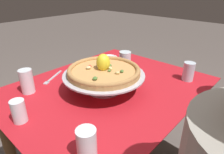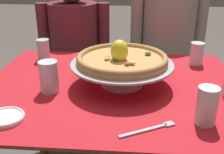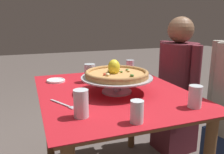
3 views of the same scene
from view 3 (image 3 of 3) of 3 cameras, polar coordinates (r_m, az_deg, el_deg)
name	(u,v)px [view 3 (image 3 of 3)]	position (r m, az deg, el deg)	size (l,w,h in m)	color
dining_table	(112,107)	(1.53, 0.03, -7.34)	(1.12, 0.90, 0.73)	brown
pizza_stand	(117,80)	(1.44, 1.17, -0.85)	(0.44, 0.44, 0.10)	#B7B7C1
pizza	(117,73)	(1.43, 1.12, 0.92)	(0.39, 0.39, 0.10)	tan
water_glass_back_left	(130,68)	(1.95, 4.37, 2.24)	(0.07, 0.07, 0.11)	silver
water_glass_front_right	(81,105)	(1.10, -7.49, -6.81)	(0.07, 0.07, 0.13)	white
water_glass_side_right	(137,113)	(1.04, 6.04, -8.63)	(0.06, 0.06, 0.10)	white
water_glass_back_right	(195,98)	(1.28, 19.46, -4.84)	(0.07, 0.07, 0.12)	white
water_glass_side_left	(90,74)	(1.69, -5.38, 0.65)	(0.08, 0.08, 0.13)	silver
side_plate	(56,80)	(1.75, -13.46, -0.83)	(0.13, 0.13, 0.02)	white
dinner_fork	(63,105)	(1.28, -11.68, -6.54)	(0.19, 0.11, 0.01)	#B7B7C1
diner_left	(177,89)	(2.14, 15.37, -2.90)	(0.48, 0.35, 1.19)	maroon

